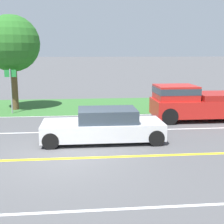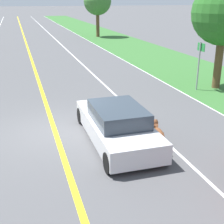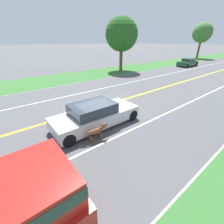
# 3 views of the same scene
# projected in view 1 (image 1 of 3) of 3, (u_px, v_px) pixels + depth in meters

# --- Properties ---
(ground_plane) EXTENTS (400.00, 400.00, 0.00)m
(ground_plane) POSITION_uv_depth(u_px,v_px,m) (63.00, 159.00, 10.24)
(ground_plane) COLOR #4C4C4F
(centre_divider_line) EXTENTS (0.18, 160.00, 0.01)m
(centre_divider_line) POSITION_uv_depth(u_px,v_px,m) (63.00, 159.00, 10.24)
(centre_divider_line) COLOR yellow
(centre_divider_line) RESTS_ON ground
(lane_edge_line_right) EXTENTS (0.14, 160.00, 0.01)m
(lane_edge_line_right) POSITION_uv_depth(u_px,v_px,m) (70.00, 116.00, 17.08)
(lane_edge_line_right) COLOR white
(lane_edge_line_right) RESTS_ON ground
(lane_dash_same_dir) EXTENTS (0.10, 160.00, 0.01)m
(lane_dash_same_dir) POSITION_uv_depth(u_px,v_px,m) (67.00, 132.00, 13.66)
(lane_dash_same_dir) COLOR white
(lane_dash_same_dir) RESTS_ON ground
(lane_dash_oncoming) EXTENTS (0.10, 160.00, 0.01)m
(lane_dash_oncoming) POSITION_uv_depth(u_px,v_px,m) (54.00, 212.00, 6.82)
(lane_dash_oncoming) COLOR white
(lane_dash_oncoming) RESTS_ON ground
(grass_verge_right) EXTENTS (6.00, 160.00, 0.03)m
(grass_verge_right) POSITION_uv_depth(u_px,v_px,m) (72.00, 106.00, 20.00)
(grass_verge_right) COLOR #33662D
(grass_verge_right) RESTS_ON ground
(ego_car) EXTENTS (1.86, 4.66, 1.29)m
(ego_car) POSITION_uv_depth(u_px,v_px,m) (104.00, 126.00, 12.14)
(ego_car) COLOR silver
(ego_car) RESTS_ON ground
(dog) EXTENTS (0.31, 1.24, 0.81)m
(dog) POSITION_uv_depth(u_px,v_px,m) (117.00, 122.00, 13.41)
(dog) COLOR brown
(dog) RESTS_ON ground
(pickup_truck) EXTENTS (2.11, 5.24, 1.79)m
(pickup_truck) POSITION_uv_depth(u_px,v_px,m) (199.00, 102.00, 15.91)
(pickup_truck) COLOR red
(pickup_truck) RESTS_ON ground
(roadside_tree_right_near) EXTENTS (3.27, 3.27, 5.56)m
(roadside_tree_right_near) POSITION_uv_depth(u_px,v_px,m) (12.00, 44.00, 18.07)
(roadside_tree_right_near) COLOR brown
(roadside_tree_right_near) RESTS_ON ground
(street_sign) EXTENTS (0.11, 0.64, 2.52)m
(street_sign) POSITION_uv_depth(u_px,v_px,m) (11.00, 86.00, 17.33)
(street_sign) COLOR gray
(street_sign) RESTS_ON ground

